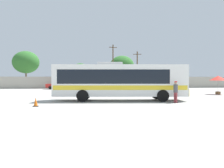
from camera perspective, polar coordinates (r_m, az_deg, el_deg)
The scene contains 13 objects.
ground_plane at distance 31.66m, azimuth -0.51°, elevation -2.24°, with size 300.00×300.00×0.00m, color #A3A099.
perimeter_wall at distance 46.88m, azimuth -2.70°, elevation 0.39°, with size 80.00×0.30×2.37m, color #9E998C.
coach_bus_white_yellow at distance 20.77m, azimuth 1.57°, elevation 0.96°, with size 12.00×3.88×3.46m.
attendant_by_bus_door at distance 19.62m, azimuth 15.55°, elevation -1.57°, with size 0.49×0.49×1.78m.
vendor_umbrella_secondary_red at distance 31.82m, azimuth 24.91°, elevation 1.25°, with size 2.12×2.12×2.34m.
parked_car_leftmost_red at distance 43.84m, azimuth -13.22°, elevation -0.21°, with size 4.52×2.25×1.53m.
parked_car_second_red at distance 43.80m, azimuth -5.84°, elevation -0.23°, with size 4.70×2.23×1.42m.
utility_pole_near at distance 50.42m, azimuth 6.29°, elevation 3.80°, with size 1.79×0.47×7.88m.
utility_pole_far at distance 49.84m, azimuth 0.24°, elevation 4.68°, with size 1.76×0.61×9.33m.
roadside_tree_left at distance 55.23m, azimuth -20.64°, elevation 5.09°, with size 5.88×5.88×8.15m.
roadside_tree_midleft at distance 51.18m, azimuth -7.90°, elevation 3.40°, with size 3.66×3.66×5.37m.
roadside_tree_midright at distance 54.10m, azimuth 2.48°, elevation 4.46°, with size 5.75×5.75×7.35m.
traffic_cone_on_apron at distance 17.33m, azimuth -18.46°, elevation -4.31°, with size 0.36×0.36×0.64m.
Camera 1 is at (-3.69, -21.38, 2.02)m, focal length 36.73 mm.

